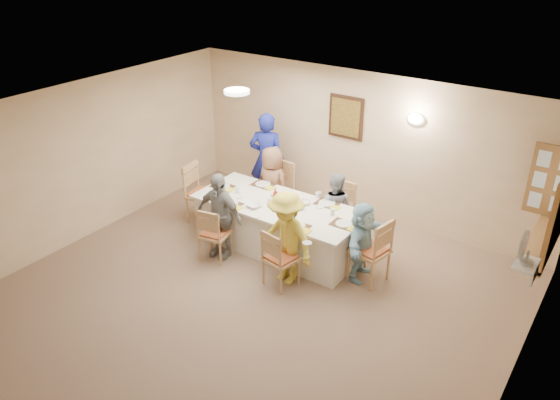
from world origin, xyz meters
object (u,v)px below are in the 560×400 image
Objects in this scene: diner_back_right at (335,208)px; diner_front_right at (286,238)px; chair_front_right at (281,257)px; diner_right_end at (362,241)px; dining_table at (279,226)px; chair_back_right at (338,211)px; diner_back_left at (272,185)px; chair_front_left at (215,233)px; condiment_ketchup at (275,195)px; desk_fan at (526,251)px; chair_back_left at (276,191)px; chair_left_end at (203,193)px; caregiver at (267,159)px; diner_front_left at (219,215)px; chair_right_end at (370,249)px.

diner_front_right is at bearing 78.82° from diner_back_right.
chair_front_right is 0.75× the size of diner_right_end.
dining_table is 1.00m from chair_back_right.
diner_front_right is at bearing 138.61° from diner_back_left.
condiment_ketchup is (0.52, 0.83, 0.43)m from chair_front_left.
desk_fan is at bearing -11.12° from dining_table.
chair_back_left is 1.13× the size of chair_front_right.
diner_front_right is at bearing -90.40° from chair_back_right.
dining_table is 1.90× the size of diner_front_right.
diner_back_left is 1.14× the size of diner_back_right.
condiment_ketchup is (1.47, 0.03, 0.36)m from chair_left_end.
diner_back_right is 0.68× the size of caregiver.
chair_back_right is at bearing -79.22° from chair_front_right.
diner_back_left is (-4.17, 1.38, -0.89)m from desk_fan.
diner_front_right is (1.20, 0.00, 0.01)m from diner_front_left.
diner_right_end is 0.69× the size of caregiver.
desk_fan is 0.34× the size of chair_front_right.
chair_right_end is 0.59× the size of caregiver.
diner_right_end is (2.02, -0.68, -0.08)m from diner_back_left.
chair_left_end reaches higher than chair_back_left.
diner_front_right reaches higher than diner_front_left.
chair_right_end is at bearing -100.12° from chair_left_end.
diner_front_right is at bearing -117.67° from chair_left_end.
chair_back_left is at bearing 88.07° from diner_front_left.
desk_fan reaches higher than chair_front_left.
chair_right_end is at bearing -129.12° from chair_front_right.
caregiver reaches higher than diner_back_left.
dining_table is at bearing -22.02° from condiment_ketchup.
chair_front_right is 0.76× the size of diner_back_right.
diner_back_right is (0.00, -0.12, 0.12)m from chair_back_right.
caregiver is (-2.60, 1.15, 0.35)m from chair_right_end.
caregiver reaches higher than diner_right_end.
diner_back_left is (0.95, 0.68, 0.15)m from chair_left_end.
chair_back_left is 0.67m from caregiver.
condiment_ketchup is (-0.68, -0.65, 0.29)m from diner_back_right.
dining_table is 11.47× the size of condiment_ketchup.
diner_front_left is at bearing 81.43° from caregiver.
chair_right_end is (0.95, 0.80, 0.06)m from chair_front_right.
diner_back_right is (0.60, 0.68, 0.20)m from dining_table.
diner_back_right is (1.20, -0.12, 0.08)m from chair_back_left.
desk_fan is at bearing 143.88° from diner_back_right.
chair_front_right is (-2.97, -0.10, -1.11)m from desk_fan.
desk_fan is 0.29× the size of chair_left_end.
chair_right_end is at bearing -1.10° from condiment_ketchup.
condiment_ketchup is at bearing 136.05° from diner_back_left.
diner_front_right is 0.81× the size of caregiver.
diner_front_left is at bearing -171.18° from diner_front_right.
caregiver reaches higher than chair_front_right.
desk_fan is at bearing 81.54° from chair_right_end.
diner_back_left is at bearing 140.24° from diner_front_right.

